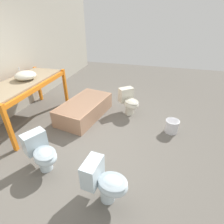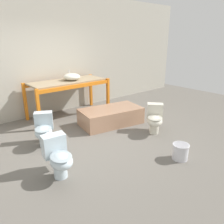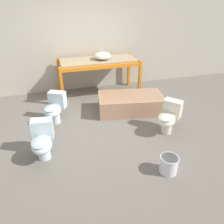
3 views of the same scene
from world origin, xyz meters
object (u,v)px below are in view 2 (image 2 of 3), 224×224
at_px(toilet_near, 44,129).
at_px(bathtub_main, 111,115).
at_px(toilet_extra, 155,118).
at_px(bucket_white, 180,151).
at_px(sink_basin, 72,77).
at_px(toilet_far, 58,156).

bearing_deg(toilet_near, bathtub_main, 27.52).
relative_size(toilet_extra, bucket_white, 2.31).
relative_size(sink_basin, toilet_extra, 0.68).
bearing_deg(sink_basin, toilet_far, -125.17).
height_order(toilet_near, toilet_far, same).
bearing_deg(bathtub_main, toilet_extra, -57.89).
bearing_deg(bucket_white, toilet_extra, 62.28).
xyz_separation_m(bathtub_main, toilet_extra, (0.41, -1.03, 0.11)).
bearing_deg(toilet_extra, bathtub_main, 161.35).
xyz_separation_m(sink_basin, bathtub_main, (0.37, -1.16, -0.84)).
distance_m(toilet_far, bucket_white, 2.09).
height_order(bathtub_main, toilet_extra, toilet_extra).
xyz_separation_m(toilet_extra, bucket_white, (-0.55, -1.04, -0.19)).
xyz_separation_m(sink_basin, toilet_far, (-1.62, -2.31, -0.73)).
bearing_deg(toilet_extra, bucket_white, -68.27).
bearing_deg(toilet_far, sink_basin, 61.27).
bearing_deg(toilet_far, bucket_white, -20.03).
height_order(bathtub_main, toilet_far, toilet_far).
bearing_deg(toilet_extra, toilet_near, -156.14).
distance_m(toilet_near, toilet_extra, 2.38).
bearing_deg(toilet_near, bucket_white, -24.89).
relative_size(sink_basin, toilet_near, 0.67).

